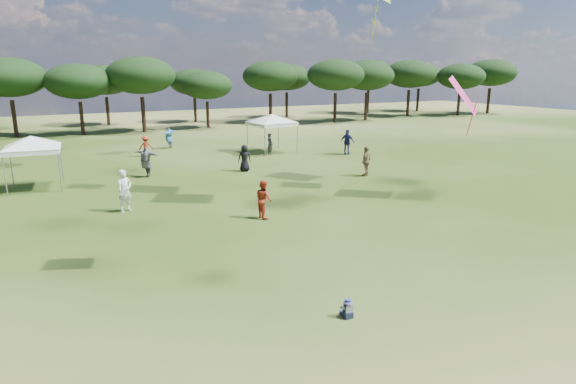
% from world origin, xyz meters
% --- Properties ---
extents(ground, '(140.00, 140.00, 0.00)m').
position_xyz_m(ground, '(0.00, 0.00, 0.00)').
color(ground, '#344B16').
rests_on(ground, ground).
extents(tree_line, '(108.78, 17.63, 7.77)m').
position_xyz_m(tree_line, '(2.39, 47.41, 5.42)').
color(tree_line, black).
rests_on(tree_line, ground).
extents(tent_left, '(5.38, 5.38, 3.15)m').
position_xyz_m(tent_left, '(-6.78, 21.56, 2.73)').
color(tent_left, gray).
rests_on(tent_left, ground).
extents(tent_right, '(6.03, 6.03, 3.24)m').
position_xyz_m(tent_right, '(9.48, 26.56, 2.82)').
color(tent_right, gray).
rests_on(tent_right, ground).
extents(toddler, '(0.36, 0.39, 0.51)m').
position_xyz_m(toddler, '(0.21, 2.46, 0.23)').
color(toddler, black).
rests_on(toddler, ground).
extents(festival_crowd, '(28.13, 22.33, 1.93)m').
position_xyz_m(festival_crowd, '(-0.49, 22.31, 0.87)').
color(festival_crowd, silver).
rests_on(festival_crowd, ground).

